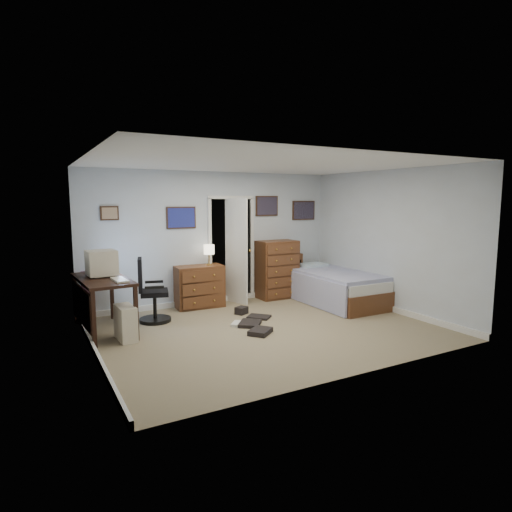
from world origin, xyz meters
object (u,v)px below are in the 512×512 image
at_px(office_chair, 151,297).
at_px(bed, 335,287).
at_px(computer_desk, 96,291).
at_px(tall_dresser, 277,269).
at_px(low_dresser, 199,286).

bearing_deg(office_chair, bed, 7.63).
distance_m(computer_desk, tall_dresser, 3.63).
xyz_separation_m(computer_desk, office_chair, (0.86, 0.19, -0.23)).
bearing_deg(low_dresser, computer_desk, -155.95).
relative_size(computer_desk, bed, 0.71).
height_order(computer_desk, low_dresser, computer_desk).
xyz_separation_m(office_chair, tall_dresser, (2.70, 0.51, 0.17)).
height_order(low_dresser, tall_dresser, tall_dresser).
xyz_separation_m(tall_dresser, bed, (0.72, -0.94, -0.27)).
relative_size(tall_dresser, bed, 0.57).
height_order(office_chair, low_dresser, office_chair).
bearing_deg(computer_desk, tall_dresser, 7.27).
xyz_separation_m(computer_desk, bed, (4.28, -0.24, -0.32)).
bearing_deg(computer_desk, office_chair, 8.44).
xyz_separation_m(low_dresser, bed, (2.38, -0.96, -0.07)).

